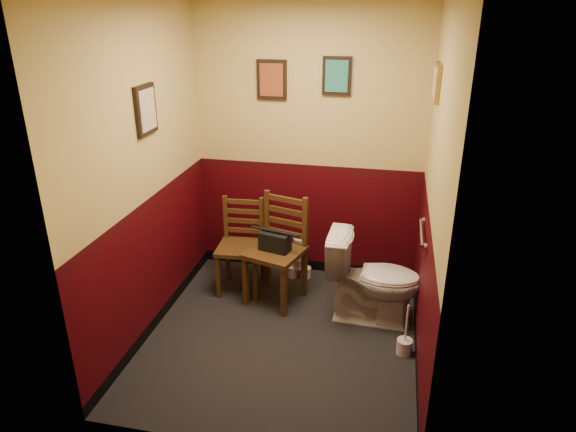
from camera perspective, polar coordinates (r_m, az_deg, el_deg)
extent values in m
cube|color=black|center=(4.46, -0.68, -13.19)|extent=(2.20, 2.40, 0.00)
cube|color=#3A040A|center=(4.95, 2.30, 7.92)|extent=(2.20, 0.00, 2.70)
cube|color=#3A040A|center=(2.76, -6.26, -4.68)|extent=(2.20, 0.00, 2.70)
cube|color=#3A040A|center=(4.19, -15.64, 4.32)|extent=(0.00, 2.40, 2.70)
cube|color=#3A040A|center=(3.75, 15.85, 2.14)|extent=(0.00, 2.40, 2.70)
cylinder|color=silver|center=(4.13, 14.62, -1.82)|extent=(0.03, 0.50, 0.03)
cylinder|color=silver|center=(3.90, 15.01, -3.34)|extent=(0.02, 0.06, 0.06)
cylinder|color=silver|center=(4.36, 14.79, -0.50)|extent=(0.02, 0.06, 0.06)
cube|color=black|center=(4.89, -1.82, 14.90)|extent=(0.28, 0.03, 0.36)
cube|color=brown|center=(4.87, -1.87, 14.87)|extent=(0.22, 0.01, 0.30)
cube|color=black|center=(4.77, 5.45, 15.24)|extent=(0.26, 0.03, 0.34)
cube|color=#288273|center=(4.76, 5.42, 15.21)|extent=(0.20, 0.01, 0.28)
cube|color=black|center=(4.15, -15.53, 11.31)|extent=(0.03, 0.30, 0.38)
cube|color=#C1B098|center=(4.14, -15.32, 11.31)|extent=(0.01, 0.24, 0.31)
cube|color=olive|center=(4.17, 16.24, 14.08)|extent=(0.03, 0.34, 0.28)
cube|color=#C1B098|center=(4.17, 16.00, 14.10)|extent=(0.01, 0.28, 0.22)
imported|color=white|center=(4.52, 9.49, -6.94)|extent=(0.83, 0.48, 0.80)
cylinder|color=silver|center=(4.34, 12.79, -13.96)|extent=(0.13, 0.13, 0.13)
cylinder|color=silver|center=(4.22, 13.04, -11.67)|extent=(0.02, 0.02, 0.36)
cube|color=#452D14|center=(4.91, -5.33, -3.53)|extent=(0.44, 0.44, 0.04)
cube|color=#452D14|center=(4.91, -7.77, -6.65)|extent=(0.04, 0.04, 0.45)
cube|color=#452D14|center=(5.21, -6.71, -4.74)|extent=(0.04, 0.04, 0.45)
cube|color=#452D14|center=(4.83, -3.63, -6.99)|extent=(0.04, 0.04, 0.45)
cube|color=#452D14|center=(5.14, -2.82, -5.03)|extent=(0.04, 0.04, 0.45)
cube|color=#452D14|center=(5.03, -6.93, -0.17)|extent=(0.04, 0.04, 0.45)
cube|color=#452D14|center=(4.95, -2.91, -0.41)|extent=(0.04, 0.04, 0.45)
cube|color=#452D14|center=(5.03, -4.89, -1.59)|extent=(0.34, 0.05, 0.04)
cube|color=#452D14|center=(4.99, -4.93, -0.55)|extent=(0.34, 0.05, 0.04)
cube|color=#452D14|center=(4.96, -4.97, 0.51)|extent=(0.34, 0.05, 0.04)
cube|color=#452D14|center=(4.92, -5.01, 1.58)|extent=(0.34, 0.05, 0.04)
cube|color=#452D14|center=(4.69, -1.44, -4.06)|extent=(0.58, 0.58, 0.04)
cube|color=#452D14|center=(4.75, -4.74, -7.18)|extent=(0.06, 0.06, 0.50)
cube|color=#452D14|center=(5.05, -2.25, -5.21)|extent=(0.06, 0.06, 0.50)
cube|color=#452D14|center=(4.57, -0.48, -8.41)|extent=(0.06, 0.06, 0.50)
cube|color=#452D14|center=(4.88, 1.82, -6.27)|extent=(0.06, 0.06, 0.50)
cube|color=#452D14|center=(4.84, -2.30, 0.07)|extent=(0.05, 0.05, 0.50)
cube|color=#452D14|center=(4.66, 1.93, -0.84)|extent=(0.05, 0.05, 0.50)
cube|color=#452D14|center=(4.80, -0.22, -1.91)|extent=(0.37, 0.14, 0.05)
cube|color=#452D14|center=(4.76, -0.23, -0.69)|extent=(0.37, 0.14, 0.05)
cube|color=#452D14|center=(4.71, -0.23, 0.56)|extent=(0.37, 0.14, 0.05)
cube|color=#452D14|center=(4.67, -0.23, 1.82)|extent=(0.37, 0.14, 0.05)
cube|color=black|center=(4.64, -1.45, -2.87)|extent=(0.30, 0.20, 0.17)
cylinder|color=black|center=(4.60, -1.47, -1.72)|extent=(0.24, 0.08, 0.02)
cylinder|color=silver|center=(5.30, 0.54, -6.14)|extent=(0.12, 0.12, 0.11)
cylinder|color=silver|center=(5.28, 1.93, -6.27)|extent=(0.12, 0.12, 0.11)
cylinder|color=silver|center=(5.23, 1.22, -5.23)|extent=(0.12, 0.12, 0.11)
cylinder|color=silver|center=(5.16, 1.19, -4.28)|extent=(0.12, 0.12, 0.11)
cylinder|color=silver|center=(5.14, 1.26, -3.05)|extent=(0.12, 0.12, 0.11)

